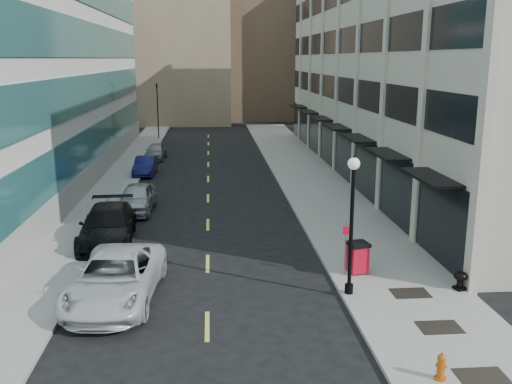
{
  "coord_description": "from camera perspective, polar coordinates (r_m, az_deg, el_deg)",
  "views": [
    {
      "loc": [
        0.22,
        -15.61,
        8.74
      ],
      "look_at": [
        2.32,
        10.46,
        2.6
      ],
      "focal_mm": 40.0,
      "sensor_mm": 36.0,
      "label": 1
    }
  ],
  "objects": [
    {
      "name": "skyline_tan_near",
      "position": [
        83.88,
        -7.81,
        16.69
      ],
      "size": [
        14.0,
        18.0,
        28.0
      ],
      "primitive_type": "cube",
      "color": "#917F5F",
      "rests_on": "ground"
    },
    {
      "name": "car_silver_sedan",
      "position": [
        33.87,
        -11.83,
        -0.61
      ],
      "size": [
        2.11,
        4.84,
        1.62
      ],
      "primitive_type": "imported",
      "rotation": [
        0.0,
        0.0,
        -0.04
      ],
      "color": "#9B9DA4",
      "rests_on": "ground"
    },
    {
      "name": "skyline_tan_far",
      "position": [
        94.71,
        -13.67,
        14.22
      ],
      "size": [
        12.0,
        14.0,
        22.0
      ],
      "primitive_type": "cube",
      "color": "#917F5F",
      "rests_on": "ground"
    },
    {
      "name": "car_blue_sedan",
      "position": [
        44.63,
        -11.0,
        2.58
      ],
      "size": [
        1.61,
        4.25,
        1.38
      ],
      "primitive_type": "imported",
      "rotation": [
        0.0,
        0.0,
        -0.03
      ],
      "color": "#131549",
      "rests_on": "ground"
    },
    {
      "name": "grate_near",
      "position": [
        17.7,
        21.68,
        -16.81
      ],
      "size": [
        1.4,
        1.0,
        0.01
      ],
      "primitive_type": "cube",
      "color": "black",
      "rests_on": "sidewalk_right"
    },
    {
      "name": "sidewalk_right",
      "position": [
        37.36,
        6.75,
        -0.29
      ],
      "size": [
        5.0,
        80.0,
        0.15
      ],
      "primitive_type": "cube",
      "color": "gray",
      "rests_on": "ground"
    },
    {
      "name": "skyline_stone",
      "position": [
        83.53,
        7.92,
        13.96
      ],
      "size": [
        10.0,
        14.0,
        20.0
      ],
      "primitive_type": "cube",
      "color": "#B0A695",
      "rests_on": "ground"
    },
    {
      "name": "car_white_van",
      "position": [
        21.77,
        -13.87,
        -8.32
      ],
      "size": [
        3.42,
        6.61,
        1.78
      ],
      "primitive_type": "imported",
      "rotation": [
        0.0,
        0.0,
        -0.07
      ],
      "color": "silver",
      "rests_on": "ground"
    },
    {
      "name": "fire_hydrant",
      "position": [
        17.05,
        18.02,
        -16.25
      ],
      "size": [
        0.32,
        0.32,
        0.79
      ],
      "rotation": [
        0.0,
        0.0,
        -0.3
      ],
      "color": "#C2510D",
      "rests_on": "sidewalk_right"
    },
    {
      "name": "traffic_signal",
      "position": [
        63.94,
        -9.9,
        10.31
      ],
      "size": [
        0.66,
        0.66,
        6.98
      ],
      "color": "black",
      "rests_on": "ground"
    },
    {
      "name": "urn_planter",
      "position": [
        23.21,
        19.77,
        -8.15
      ],
      "size": [
        0.53,
        0.53,
        0.73
      ],
      "rotation": [
        0.0,
        0.0,
        0.3
      ],
      "color": "black",
      "rests_on": "sidewalk_right"
    },
    {
      "name": "lamppost",
      "position": [
        20.99,
        9.57,
        -2.13
      ],
      "size": [
        0.44,
        0.44,
        5.28
      ],
      "color": "black",
      "rests_on": "sidewalk_right"
    },
    {
      "name": "building_right",
      "position": [
        45.77,
        17.27,
        12.96
      ],
      "size": [
        15.3,
        46.5,
        18.25
      ],
      "color": "#B0A695",
      "rests_on": "ground"
    },
    {
      "name": "grate_mid",
      "position": [
        20.1,
        17.88,
        -12.75
      ],
      "size": [
        1.4,
        1.0,
        0.01
      ],
      "primitive_type": "cube",
      "color": "black",
      "rests_on": "sidewalk_right"
    },
    {
      "name": "ground",
      "position": [
        17.89,
        -4.93,
        -16.07
      ],
      "size": [
        160.0,
        160.0,
        0.0
      ],
      "primitive_type": "plane",
      "color": "black",
      "rests_on": "ground"
    },
    {
      "name": "sidewalk_left",
      "position": [
        37.26,
        -14.87,
        -0.68
      ],
      "size": [
        3.0,
        80.0,
        0.15
      ],
      "primitive_type": "cube",
      "color": "gray",
      "rests_on": "ground"
    },
    {
      "name": "car_black_pickup",
      "position": [
        28.43,
        -14.62,
        -3.26
      ],
      "size": [
        2.85,
        6.24,
        1.77
      ],
      "primitive_type": "imported",
      "rotation": [
        0.0,
        0.0,
        0.06
      ],
      "color": "black",
      "rests_on": "ground"
    },
    {
      "name": "grate_far",
      "position": [
        22.47,
        15.17,
        -9.73
      ],
      "size": [
        1.4,
        1.0,
        0.01
      ],
      "primitive_type": "cube",
      "color": "black",
      "rests_on": "sidewalk_right"
    },
    {
      "name": "trash_bin",
      "position": [
        23.79,
        10.13,
        -6.36
      ],
      "size": [
        0.94,
        0.97,
        1.3
      ],
      "rotation": [
        0.0,
        0.0,
        0.2
      ],
      "color": "red",
      "rests_on": "sidewalk_right"
    },
    {
      "name": "road_centerline",
      "position": [
        33.76,
        -4.83,
        -1.82
      ],
      "size": [
        0.15,
        68.2,
        0.01
      ],
      "color": "#D8CC4C",
      "rests_on": "ground"
    },
    {
      "name": "skyline_brown",
      "position": [
        88.34,
        0.49,
        18.58
      ],
      "size": [
        12.0,
        16.0,
        34.0
      ],
      "primitive_type": "cube",
      "color": "brown",
      "rests_on": "ground"
    },
    {
      "name": "car_grey_sedan",
      "position": [
        51.47,
        -9.99,
        4.04
      ],
      "size": [
        1.88,
        4.23,
        1.41
      ],
      "primitive_type": "imported",
      "rotation": [
        0.0,
        0.0,
        -0.05
      ],
      "color": "gray",
      "rests_on": "ground"
    },
    {
      "name": "sign_post",
      "position": [
        23.31,
        8.96,
        -4.84
      ],
      "size": [
        0.26,
        0.08,
        2.19
      ],
      "rotation": [
        0.0,
        0.0,
        -0.21
      ],
      "color": "slate",
      "rests_on": "sidewalk_right"
    }
  ]
}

